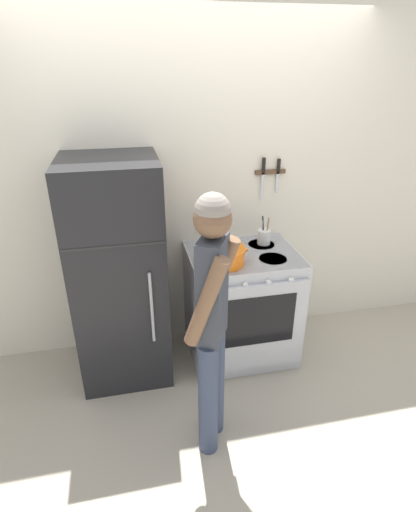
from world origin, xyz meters
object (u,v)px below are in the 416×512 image
tea_kettle (217,239)px  stove_range (242,305)px  dutch_oven_pot (224,256)px  utensil_jar (264,236)px  person (212,317)px  refrigerator (119,274)px

tea_kettle → stove_range: bearing=-42.4°
dutch_oven_pot → utensil_jar: 0.47m
stove_range → tea_kettle: tea_kettle is taller
stove_range → person: 0.99m
stove_range → tea_kettle: size_ratio=3.69×
stove_range → person: person is taller
refrigerator → dutch_oven_pot: size_ratio=4.73×
stove_range → tea_kettle: bearing=137.6°
person → tea_kettle: bearing=12.6°
utensil_jar → tea_kettle: bearing=-179.0°
dutch_oven_pot → tea_kettle: size_ratio=1.43×
dutch_oven_pot → stove_range: bearing=28.8°
refrigerator → person: bearing=-58.5°
stove_range → person: bearing=-118.3°
refrigerator → tea_kettle: size_ratio=6.76×
tea_kettle → utensil_jar: 0.37m
person → stove_range: bearing=-0.8°
refrigerator → stove_range: refrigerator is taller
stove_range → utensil_jar: size_ratio=3.93×
utensil_jar → person: bearing=-123.6°
stove_range → tea_kettle: (-0.17, 0.15, 0.51)m
refrigerator → utensil_jar: 1.12m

